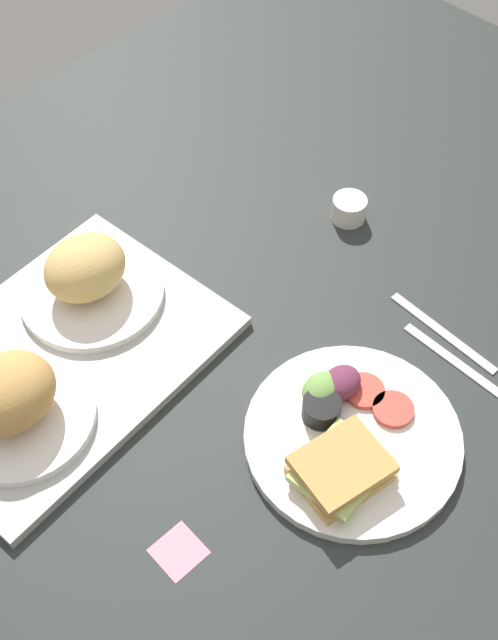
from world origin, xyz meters
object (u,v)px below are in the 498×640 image
plate_with_salad (348,435)px  knife (443,332)px  serving_tray (61,357)px  bread_plate_near (12,401)px  espresso_cup (349,209)px  fork (453,360)px  bread_plate_far (88,277)px  sticky_note (179,551)px

plate_with_salad → knife: plate_with_salad is taller
serving_tray → bread_plate_near: size_ratio=2.27×
espresso_cup → fork: bearing=-111.3°
plate_with_salad → bread_plate_far: bearing=100.9°
bread_plate_near → serving_tray: bearing=23.8°
serving_tray → espresso_cup: (50.50, -10.68, 1.20)cm
knife → sticky_note: size_ratio=3.39×
bread_plate_far → sticky_note: size_ratio=3.82×
espresso_cup → sticky_note: size_ratio=1.00×
bread_plate_near → plate_with_salad: size_ratio=0.69×
fork → bread_plate_far: bearing=33.9°
bread_plate_near → bread_plate_far: (20.23, 9.90, -0.41)cm
serving_tray → bread_plate_near: bread_plate_near is taller
plate_with_salad → sticky_note: 26.24cm
serving_tray → espresso_cup: bearing=-11.9°
bread_plate_near → espresso_cup: size_ratio=3.55×
fork → sticky_note: bearing=82.5°
bread_plate_near → plate_with_salad: bearing=-49.2°
bread_plate_near → espresso_cup: bread_plate_near is taller
plate_with_salad → knife: (23.66, 1.59, -1.45)cm
plate_with_salad → knife: size_ratio=1.52×
fork → knife: same height
bread_plate_far → knife: bread_plate_far is taller
sticky_note → bread_plate_far: bearing=65.4°
bread_plate_far → plate_with_salad: bearing=-79.1°
knife → serving_tray: bearing=52.7°
espresso_cup → fork: espresso_cup is taller
plate_with_salad → fork: plate_with_salad is taller
bread_plate_near → knife: 61.18cm
serving_tray → bread_plate_near: bearing=-156.2°
bread_plate_near → fork: (49.18, -35.46, -5.60)cm
bread_plate_near → fork: size_ratio=1.17×
bread_plate_far → plate_with_salad: (8.29, -42.94, -3.75)cm
knife → sticky_note: (-49.41, 3.21, -0.19)cm
serving_tray → sticky_note: bearing=-102.6°
plate_with_salad → serving_tray: bearing=116.2°
bread_plate_near → knife: (52.18, -31.46, -5.60)cm
serving_tray → bread_plate_far: (10.15, 5.45, 4.64)cm
espresso_cup → knife: size_ratio=0.29×
plate_with_salad → fork: (20.66, -2.41, -1.45)cm
bread_plate_far → sticky_note: bearing=-114.6°
bread_plate_far → bread_plate_near: bearing=-153.9°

